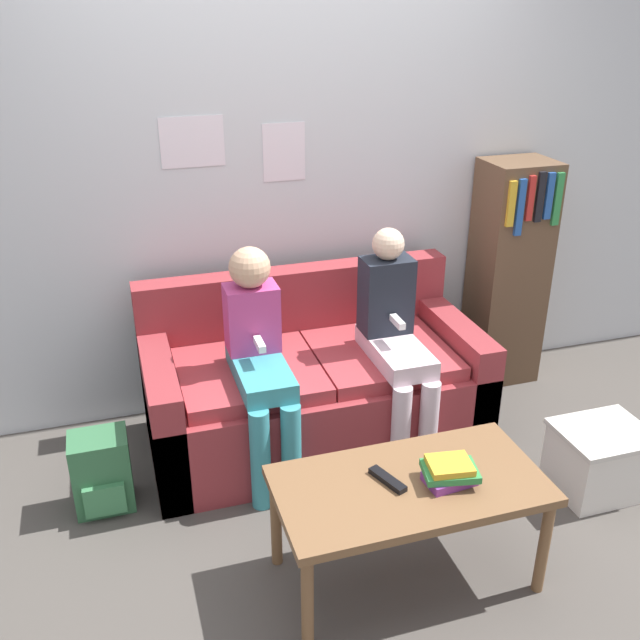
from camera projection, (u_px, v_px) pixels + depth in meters
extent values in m
plane|color=#4C4742|center=(345.00, 496.00, 3.27)|extent=(10.00, 10.00, 0.00)
cube|color=silver|center=(283.00, 165.00, 3.60)|extent=(8.00, 0.06, 2.60)
cube|color=silver|center=(192.00, 142.00, 3.39)|extent=(0.31, 0.00, 0.24)
cube|color=silver|center=(284.00, 152.00, 3.54)|extent=(0.22, 0.00, 0.29)
cube|color=maroon|center=(314.00, 403.00, 3.60)|extent=(1.64, 0.81, 0.42)
cube|color=maroon|center=(295.00, 304.00, 3.72)|extent=(1.64, 0.14, 0.39)
cube|color=maroon|center=(163.00, 413.00, 3.37)|extent=(0.14, 0.81, 0.58)
cube|color=maroon|center=(449.00, 368.00, 3.77)|extent=(0.14, 0.81, 0.58)
cube|color=#A1343A|center=(249.00, 373.00, 3.38)|extent=(0.66, 0.65, 0.07)
cube|color=#A1343A|center=(380.00, 354.00, 3.56)|extent=(0.66, 0.65, 0.07)
cube|color=brown|center=(410.00, 486.00, 2.64)|extent=(1.01, 0.52, 0.04)
cylinder|color=brown|center=(307.00, 604.00, 2.43)|extent=(0.04, 0.04, 0.42)
cylinder|color=brown|center=(544.00, 547.00, 2.67)|extent=(0.04, 0.04, 0.42)
cylinder|color=brown|center=(276.00, 521.00, 2.81)|extent=(0.04, 0.04, 0.42)
cylinder|color=brown|center=(485.00, 477.00, 3.06)|extent=(0.04, 0.04, 0.42)
cylinder|color=teal|center=(260.00, 459.00, 3.11)|extent=(0.09, 0.09, 0.49)
cylinder|color=teal|center=(291.00, 454.00, 3.15)|extent=(0.09, 0.09, 0.49)
cube|color=teal|center=(260.00, 371.00, 3.23)|extent=(0.23, 0.51, 0.09)
cube|color=#B73D7F|center=(252.00, 318.00, 3.27)|extent=(0.24, 0.16, 0.32)
sphere|color=tan|center=(250.00, 267.00, 3.16)|extent=(0.19, 0.19, 0.19)
cube|color=white|center=(260.00, 344.00, 3.17)|extent=(0.03, 0.12, 0.03)
cylinder|color=silver|center=(400.00, 434.00, 3.29)|extent=(0.09, 0.09, 0.49)
cylinder|color=silver|center=(428.00, 429.00, 3.33)|extent=(0.09, 0.09, 0.49)
cube|color=silver|center=(395.00, 351.00, 3.41)|extent=(0.23, 0.51, 0.09)
cube|color=#1E232D|center=(386.00, 295.00, 3.43)|extent=(0.24, 0.16, 0.37)
sphere|color=beige|center=(388.00, 244.00, 3.32)|extent=(0.15, 0.15, 0.15)
cube|color=white|center=(398.00, 322.00, 3.34)|extent=(0.03, 0.12, 0.03)
cube|color=black|center=(388.00, 480.00, 2.63)|extent=(0.10, 0.17, 0.02)
cube|color=#7A3389|center=(450.00, 478.00, 2.63)|extent=(0.19, 0.13, 0.03)
cube|color=#2D8442|center=(450.00, 471.00, 2.62)|extent=(0.22, 0.18, 0.03)
cube|color=gold|center=(450.00, 465.00, 2.61)|extent=(0.18, 0.15, 0.03)
cube|color=brown|center=(508.00, 274.00, 4.04)|extent=(0.37, 0.31, 1.29)
cube|color=gold|center=(511.00, 204.00, 3.66)|extent=(0.04, 0.02, 0.24)
cube|color=#23519E|center=(520.00, 208.00, 3.69)|extent=(0.04, 0.02, 0.30)
cube|color=red|center=(531.00, 198.00, 3.68)|extent=(0.03, 0.02, 0.24)
cube|color=black|center=(540.00, 197.00, 3.70)|extent=(0.04, 0.02, 0.27)
cube|color=#23519E|center=(549.00, 196.00, 3.71)|extent=(0.04, 0.02, 0.25)
cube|color=#2D8442|center=(558.00, 199.00, 3.73)|extent=(0.04, 0.02, 0.28)
cube|color=silver|center=(599.00, 462.00, 3.26)|extent=(0.39, 0.32, 0.29)
cube|color=beige|center=(605.00, 433.00, 3.19)|extent=(0.41, 0.34, 0.02)
cube|color=#336B42|center=(102.00, 471.00, 3.14)|extent=(0.25, 0.20, 0.36)
cube|color=#3D804F|center=(105.00, 500.00, 3.07)|extent=(0.18, 0.03, 0.14)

